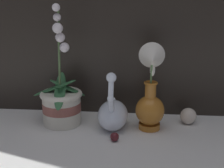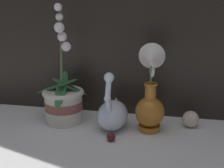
{
  "view_description": "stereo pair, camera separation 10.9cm",
  "coord_description": "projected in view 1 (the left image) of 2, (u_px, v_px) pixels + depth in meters",
  "views": [
    {
      "loc": [
        0.07,
        -0.9,
        0.48
      ],
      "look_at": [
        -0.03,
        0.14,
        0.16
      ],
      "focal_mm": 50.0,
      "sensor_mm": 36.0,
      "label": 1
    },
    {
      "loc": [
        0.17,
        -0.89,
        0.48
      ],
      "look_at": [
        -0.03,
        0.14,
        0.16
      ],
      "focal_mm": 50.0,
      "sensor_mm": 36.0,
      "label": 2
    }
  ],
  "objects": [
    {
      "name": "orchid_potted_plant",
      "position": [
        62.0,
        101.0,
        1.15
      ],
      "size": [
        0.2,
        0.22,
        0.44
      ],
      "color": "beige",
      "rests_on": "ground_plane"
    },
    {
      "name": "ground_plane",
      "position": [
        117.0,
        145.0,
        1.01
      ],
      "size": [
        2.8,
        2.8,
        0.0
      ],
      "primitive_type": "plane",
      "color": "silver"
    },
    {
      "name": "blue_vase",
      "position": [
        151.0,
        95.0,
        1.08
      ],
      "size": [
        0.1,
        0.12,
        0.31
      ],
      "color": "#B26B23",
      "rests_on": "ground_plane"
    },
    {
      "name": "swan_figurine",
      "position": [
        113.0,
        113.0,
        1.12
      ],
      "size": [
        0.11,
        0.2,
        0.22
      ],
      "color": "silver",
      "rests_on": "ground_plane"
    },
    {
      "name": "glass_bauble",
      "position": [
        115.0,
        137.0,
        1.03
      ],
      "size": [
        0.03,
        0.03,
        0.03
      ],
      "color": "#4C191E",
      "rests_on": "ground_plane"
    },
    {
      "name": "glass_sphere",
      "position": [
        188.0,
        116.0,
        1.16
      ],
      "size": [
        0.06,
        0.06,
        0.06
      ],
      "color": "beige",
      "rests_on": "ground_plane"
    }
  ]
}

